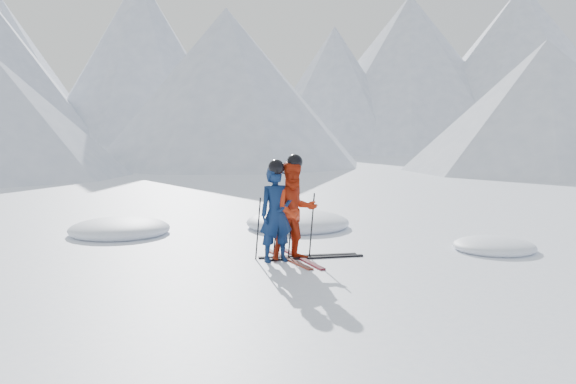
{
  "coord_description": "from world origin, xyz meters",
  "views": [
    {
      "loc": [
        -2.34,
        -9.81,
        2.2
      ],
      "look_at": [
        -1.79,
        0.5,
        1.1
      ],
      "focal_mm": 38.0,
      "sensor_mm": 36.0,
      "label": 1
    }
  ],
  "objects": [
    {
      "name": "ski_worn_right",
      "position": [
        -1.58,
        0.16,
        0.01
      ],
      "size": [
        0.63,
        1.64,
        0.03
      ],
      "primitive_type": "cube",
      "rotation": [
        0.0,
        0.0,
        0.32
      ],
      "color": "black",
      "rests_on": "ground"
    },
    {
      "name": "pole_blue_left",
      "position": [
        -2.31,
        0.2,
        0.52
      ],
      "size": [
        0.11,
        0.08,
        1.05
      ],
      "primitive_type": "cylinder",
      "rotation": [
        0.05,
        0.08,
        0.0
      ],
      "color": "black",
      "rests_on": "ground"
    },
    {
      "name": "ski_loose_a",
      "position": [
        -1.46,
        0.38,
        0.01
      ],
      "size": [
        1.7,
        0.3,
        0.03
      ],
      "primitive_type": "cube",
      "rotation": [
        0.0,
        0.0,
        1.7
      ],
      "color": "black",
      "rests_on": "ground"
    },
    {
      "name": "pole_blue_right",
      "position": [
        -1.76,
        0.3,
        0.52
      ],
      "size": [
        0.11,
        0.07,
        1.05
      ],
      "primitive_type": "cylinder",
      "rotation": [
        -0.04,
        0.08,
        0.0
      ],
      "color": "black",
      "rests_on": "ground"
    },
    {
      "name": "pole_red_right",
      "position": [
        -1.4,
        0.31,
        0.55
      ],
      "size": [
        0.11,
        0.08,
        1.1
      ],
      "primitive_type": "cylinder",
      "rotation": [
        -0.05,
        0.08,
        0.0
      ],
      "color": "black",
      "rests_on": "ground"
    },
    {
      "name": "mountain_range",
      "position": [
        5.71,
        35.31,
        6.72
      ],
      "size": [
        106.15,
        62.94,
        15.53
      ],
      "color": "#B2BCD1",
      "rests_on": "ground"
    },
    {
      "name": "skier_blue",
      "position": [
        -2.01,
        0.05,
        0.79
      ],
      "size": [
        0.67,
        0.55,
        1.57
      ],
      "primitive_type": "imported",
      "rotation": [
        0.0,
        0.0,
        0.34
      ],
      "color": "#0B1F45",
      "rests_on": "ground"
    },
    {
      "name": "skier_red",
      "position": [
        -1.7,
        0.16,
        0.83
      ],
      "size": [
        0.97,
        0.87,
        1.65
      ],
      "primitive_type": "imported",
      "rotation": [
        0.0,
        0.0,
        0.36
      ],
      "color": "#B72A0E",
      "rests_on": "ground"
    },
    {
      "name": "ski_loose_b",
      "position": [
        -1.36,
        0.23,
        0.01
      ],
      "size": [
        1.69,
        0.36,
        0.03
      ],
      "primitive_type": "cube",
      "rotation": [
        0.0,
        0.0,
        1.73
      ],
      "color": "black",
      "rests_on": "ground"
    },
    {
      "name": "pole_red_left",
      "position": [
        -2.0,
        0.41,
        0.55
      ],
      "size": [
        0.11,
        0.09,
        1.1
      ],
      "primitive_type": "cylinder",
      "rotation": [
        0.06,
        0.08,
        0.0
      ],
      "color": "black",
      "rests_on": "ground"
    },
    {
      "name": "ski_worn_left",
      "position": [
        -1.82,
        0.16,
        0.01
      ],
      "size": [
        0.74,
        1.6,
        0.03
      ],
      "primitive_type": "cube",
      "rotation": [
        0.0,
        0.0,
        0.39
      ],
      "color": "black",
      "rests_on": "ground"
    },
    {
      "name": "snow_lumps",
      "position": [
        -2.39,
        2.84,
        0.0
      ],
      "size": [
        8.86,
        4.55,
        0.5
      ],
      "color": "white",
      "rests_on": "ground"
    },
    {
      "name": "ground",
      "position": [
        0.0,
        0.0,
        0.0
      ],
      "size": [
        160.0,
        160.0,
        0.0
      ],
      "primitive_type": "plane",
      "color": "white",
      "rests_on": "ground"
    }
  ]
}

